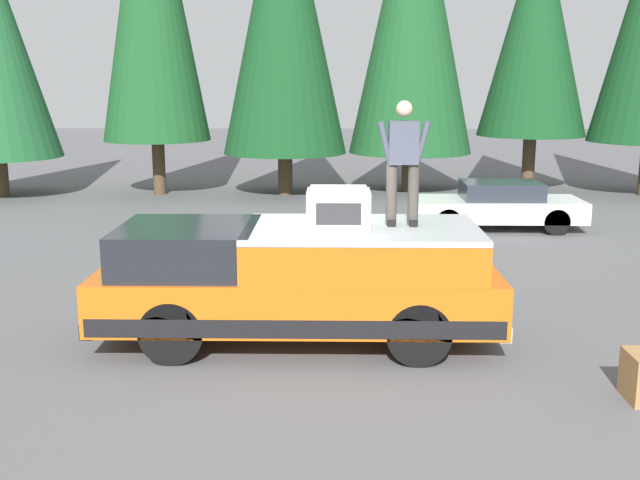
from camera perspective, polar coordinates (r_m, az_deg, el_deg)
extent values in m
plane|color=#565659|center=(11.02, -0.81, -7.16)|extent=(90.00, 90.00, 0.00)
cube|color=orange|center=(10.58, -1.68, -4.01)|extent=(2.00, 5.50, 0.70)
cube|color=black|center=(10.64, -1.67, -5.00)|extent=(2.01, 5.39, 0.24)
cube|color=black|center=(10.60, -9.89, -0.53)|extent=(1.84, 1.87, 0.60)
cube|color=orange|center=(10.43, 3.14, -0.80)|extent=(1.92, 3.19, 0.52)
cube|color=#A8AAAF|center=(10.36, 3.16, 0.81)|extent=(1.94, 3.19, 0.08)
cube|color=#232326|center=(11.12, -15.71, -5.13)|extent=(1.96, 0.16, 0.20)
cube|color=#B2B5BA|center=(10.88, 12.70, -5.35)|extent=(1.96, 0.16, 0.20)
cylinder|color=black|center=(10.07, -11.07, -6.77)|extent=(0.30, 0.84, 0.84)
cylinder|color=black|center=(11.66, -9.35, -4.08)|extent=(0.30, 0.84, 0.84)
cylinder|color=black|center=(9.91, 7.42, -6.94)|extent=(0.30, 0.84, 0.84)
cylinder|color=black|center=(11.52, 6.50, -4.18)|extent=(0.30, 0.84, 0.84)
cube|color=silver|center=(10.13, 1.39, 2.29)|extent=(0.64, 0.84, 0.52)
cube|color=#2D2D30|center=(9.81, 1.41, 1.96)|extent=(0.01, 0.59, 0.29)
cube|color=#99999E|center=(10.08, 1.40, 3.85)|extent=(0.58, 0.76, 0.04)
cylinder|color=#423D38|center=(10.46, 7.03, 3.41)|extent=(0.15, 0.15, 0.84)
cube|color=black|center=(10.49, 7.00, 1.32)|extent=(0.26, 0.11, 0.08)
cylinder|color=#423D38|center=(10.44, 5.39, 3.42)|extent=(0.15, 0.15, 0.84)
cube|color=black|center=(10.46, 5.36, 1.33)|extent=(0.26, 0.11, 0.08)
cube|color=#474C5B|center=(10.37, 6.30, 7.29)|extent=(0.24, 0.40, 0.58)
sphere|color=beige|center=(10.34, 6.36, 9.78)|extent=(0.22, 0.22, 0.22)
cylinder|color=#474C5B|center=(10.36, 7.68, 7.26)|extent=(0.09, 0.23, 0.58)
cylinder|color=#474C5B|center=(10.32, 4.95, 7.30)|extent=(0.09, 0.23, 0.58)
cube|color=white|center=(19.02, 13.11, 2.28)|extent=(1.64, 4.10, 0.50)
cube|color=#282D38|center=(18.97, 13.47, 3.65)|extent=(1.31, 1.89, 0.42)
cylinder|color=black|center=(18.13, 9.61, 1.38)|extent=(0.20, 0.62, 0.62)
cylinder|color=black|center=(19.53, 9.00, 2.17)|extent=(0.20, 0.62, 0.62)
cylinder|color=black|center=(18.68, 17.35, 1.31)|extent=(0.20, 0.62, 0.62)
cylinder|color=black|center=(20.04, 16.22, 2.08)|extent=(0.20, 0.62, 0.62)
cylinder|color=#4C3826|center=(25.77, 15.40, 5.59)|extent=(0.41, 0.41, 1.80)
cone|color=#14421E|center=(25.67, 15.96, 15.23)|extent=(3.44, 3.44, 6.86)
cylinder|color=#4C3826|center=(24.87, 6.70, 5.11)|extent=(0.47, 0.47, 1.27)
cone|color=#194C23|center=(24.79, 7.01, 17.11)|extent=(3.91, 3.91, 9.12)
cylinder|color=#4C3826|center=(24.05, -2.63, 5.00)|extent=(0.46, 0.46, 1.32)
cone|color=#14421E|center=(23.95, -2.75, 17.12)|extent=(3.83, 3.83, 8.81)
cylinder|color=#4C3826|center=(24.63, -12.01, 5.38)|extent=(0.40, 0.40, 1.71)
cylinder|color=#4C3826|center=(25.59, -22.88, 4.39)|extent=(0.46, 0.46, 1.23)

